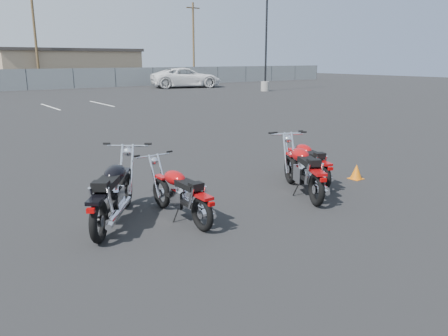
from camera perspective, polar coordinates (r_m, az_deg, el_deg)
ground at (r=7.81m, az=1.38°, el=-5.71°), size 120.00×120.00×0.00m
motorcycle_front_red at (r=7.38m, az=-5.66°, el=-3.33°), size 0.77×2.00×0.98m
motorcycle_second_black at (r=7.35m, az=-14.24°, el=-3.16°), size 1.77×2.11×1.14m
motorcycle_third_red at (r=8.82m, az=10.33°, el=-0.23°), size 1.39×2.16×1.09m
motorcycle_rear_red at (r=9.72m, az=10.84°, el=0.78°), size 1.02×2.00×0.99m
training_cone_near at (r=9.83m, az=9.99°, el=-0.68°), size 0.30×0.30×0.35m
training_cone_far at (r=10.30m, az=16.90°, el=-0.46°), size 0.28×0.28×0.34m
light_pole_east at (r=37.38m, az=5.46°, el=13.63°), size 0.80×0.70×9.39m
tan_building_east at (r=51.91m, az=-19.99°, el=12.40°), size 14.40×9.40×3.70m
utility_pole_c at (r=46.10m, az=-23.44°, el=15.52°), size 1.80×0.24×9.00m
utility_pole_d at (r=54.00m, az=-4.01°, el=16.22°), size 1.80×0.24×9.00m
white_van at (r=42.09m, az=-4.98°, el=12.39°), size 5.01×8.10×2.87m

